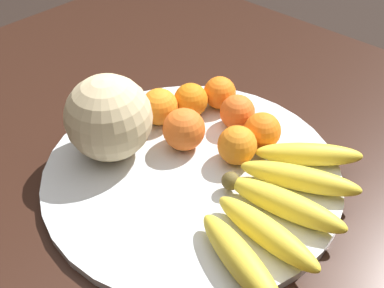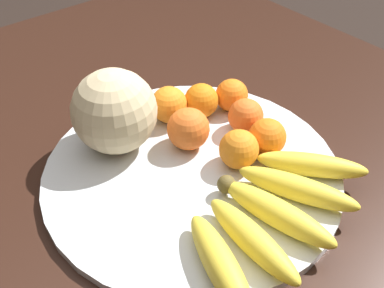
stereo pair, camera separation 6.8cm
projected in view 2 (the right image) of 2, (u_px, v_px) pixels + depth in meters
kitchen_table at (197, 183)px, 0.83m from camera, size 1.31×1.10×0.72m
fruit_bowl at (192, 171)px, 0.72m from camera, size 0.47×0.47×0.01m
melon at (114, 111)px, 0.71m from camera, size 0.14×0.14×0.14m
banana_bunch at (273, 213)px, 0.62m from camera, size 0.21×0.34×0.04m
orange_front_left at (232, 95)px, 0.81m from camera, size 0.06×0.06×0.06m
orange_front_right at (239, 149)px, 0.70m from camera, size 0.06×0.06×0.06m
orange_mid_center at (168, 105)px, 0.79m from camera, size 0.07×0.07×0.07m
orange_back_left at (267, 137)px, 0.72m from camera, size 0.06×0.06×0.06m
orange_back_right at (190, 130)px, 0.73m from camera, size 0.07×0.07×0.07m
orange_top_small at (201, 100)px, 0.80m from camera, size 0.06×0.06×0.06m
orange_side_extra at (246, 116)px, 0.77m from camera, size 0.06×0.06×0.06m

